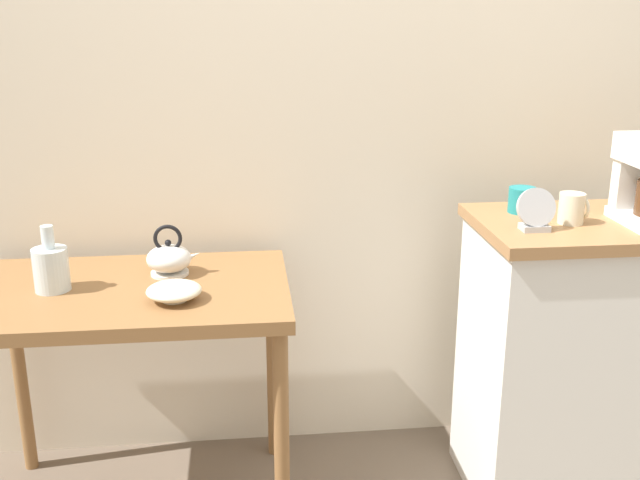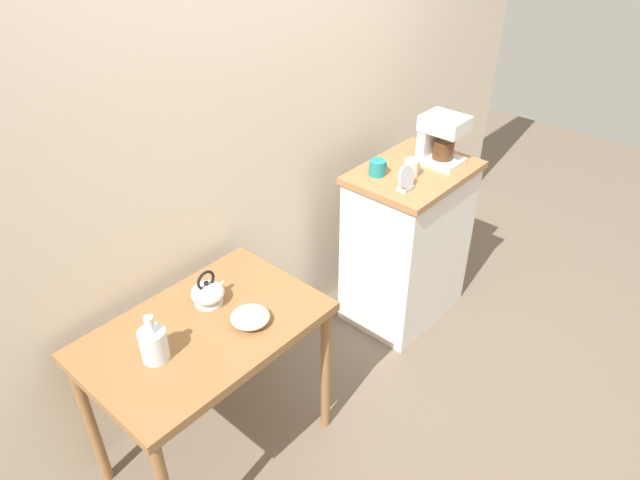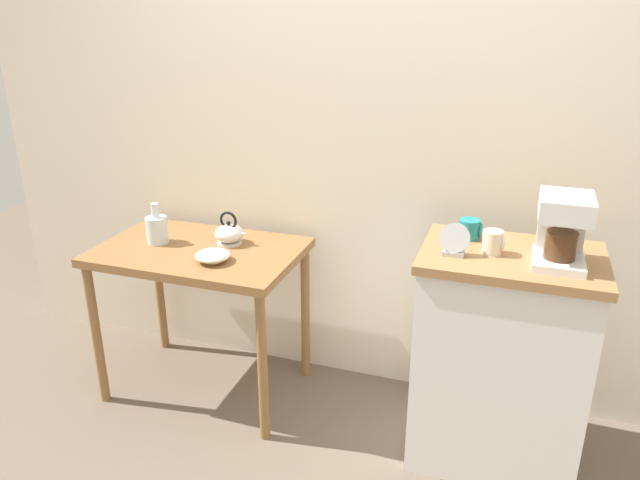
% 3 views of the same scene
% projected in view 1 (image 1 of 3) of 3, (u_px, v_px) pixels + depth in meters
% --- Properties ---
extents(back_wall, '(4.40, 0.10, 2.80)m').
position_uv_depth(back_wall, '(389.00, 53.00, 2.49)').
color(back_wall, beige).
rests_on(back_wall, ground_plane).
extents(wooden_table, '(0.93, 0.61, 0.76)m').
position_uv_depth(wooden_table, '(132.00, 317.00, 2.23)').
color(wooden_table, olive).
rests_on(wooden_table, ground_plane).
extents(kitchen_counter, '(0.68, 0.49, 0.93)m').
position_uv_depth(kitchen_counter, '(575.00, 360.00, 2.39)').
color(kitchen_counter, white).
rests_on(kitchen_counter, ground_plane).
extents(bowl_stoneware, '(0.16, 0.16, 0.05)m').
position_uv_depth(bowl_stoneware, '(174.00, 291.00, 2.09)').
color(bowl_stoneware, beige).
rests_on(bowl_stoneware, wooden_table).
extents(teakettle, '(0.17, 0.14, 0.16)m').
position_uv_depth(teakettle, '(170.00, 259.00, 2.29)').
color(teakettle, white).
rests_on(teakettle, wooden_table).
extents(glass_carafe_vase, '(0.10, 0.10, 0.20)m').
position_uv_depth(glass_carafe_vase, '(51.00, 268.00, 2.16)').
color(glass_carafe_vase, silver).
rests_on(glass_carafe_vase, wooden_table).
extents(mug_small_cream, '(0.08, 0.08, 0.09)m').
position_uv_depth(mug_small_cream, '(572.00, 208.00, 2.20)').
color(mug_small_cream, beige).
rests_on(mug_small_cream, kitchen_counter).
extents(mug_dark_teal, '(0.09, 0.08, 0.08)m').
position_uv_depth(mug_dark_teal, '(523.00, 200.00, 2.33)').
color(mug_dark_teal, teal).
rests_on(mug_dark_teal, kitchen_counter).
extents(table_clock, '(0.11, 0.06, 0.12)m').
position_uv_depth(table_clock, '(536.00, 212.00, 2.13)').
color(table_clock, '#B2B5BA').
rests_on(table_clock, kitchen_counter).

